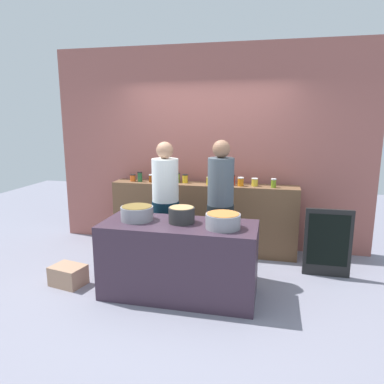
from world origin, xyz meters
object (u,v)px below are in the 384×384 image
at_px(preserve_jar_2, 152,178).
at_px(preserve_jar_7, 241,182).
at_px(preserve_jar_9, 274,183).
at_px(cooking_pot_center, 182,215).
at_px(preserve_jar_0, 133,178).
at_px(preserve_jar_4, 185,179).
at_px(cook_with_tongs, 166,212).
at_px(preserve_jar_8, 255,182).
at_px(cooking_pot_left, 137,213).
at_px(bread_crate, 68,275).
at_px(cook_in_cap, 220,216).
at_px(preserve_jar_5, 209,181).
at_px(preserve_jar_6, 232,180).
at_px(chalkboard_sign, 328,243).
at_px(preserve_jar_3, 177,178).
at_px(preserve_jar_1, 140,177).
at_px(cooking_pot_right, 223,221).

xyz_separation_m(preserve_jar_2, preserve_jar_7, (1.32, -0.02, 0.00)).
xyz_separation_m(preserve_jar_9, cooking_pot_center, (-0.97, -1.30, -0.16)).
height_order(preserve_jar_0, cooking_pot_center, preserve_jar_0).
height_order(preserve_jar_4, cook_with_tongs, cook_with_tongs).
xyz_separation_m(preserve_jar_8, cooking_pot_left, (-1.22, -1.37, -0.16)).
bearing_deg(cook_with_tongs, preserve_jar_7, 34.50).
bearing_deg(bread_crate, cook_in_cap, 20.36).
bearing_deg(cook_in_cap, preserve_jar_5, 110.24).
xyz_separation_m(preserve_jar_6, preserve_jar_9, (0.57, -0.07, -0.01)).
distance_m(cook_in_cap, chalkboard_sign, 1.38).
bearing_deg(preserve_jar_3, preserve_jar_6, -2.15).
distance_m(preserve_jar_1, cooking_pot_left, 1.44).
xyz_separation_m(preserve_jar_5, chalkboard_sign, (1.59, -0.46, -0.64)).
relative_size(cook_in_cap, bread_crate, 4.43).
relative_size(preserve_jar_8, cook_with_tongs, 0.07).
xyz_separation_m(preserve_jar_2, preserve_jar_3, (0.37, 0.06, 0.01)).
relative_size(preserve_jar_6, bread_crate, 0.37).
relative_size(cooking_pot_left, cook_with_tongs, 0.22).
height_order(preserve_jar_1, preserve_jar_3, preserve_jar_1).
xyz_separation_m(preserve_jar_5, cooking_pot_left, (-0.58, -1.31, -0.16)).
bearing_deg(preserve_jar_7, cooking_pot_left, -127.71).
xyz_separation_m(preserve_jar_2, preserve_jar_8, (1.51, 0.02, -0.00)).
bearing_deg(preserve_jar_7, cooking_pot_center, -111.44).
height_order(cook_in_cap, bread_crate, cook_in_cap).
bearing_deg(preserve_jar_8, preserve_jar_0, -179.58).
height_order(preserve_jar_3, preserve_jar_9, preserve_jar_3).
height_order(preserve_jar_1, preserve_jar_8, preserve_jar_1).
relative_size(preserve_jar_3, chalkboard_sign, 0.16).
bearing_deg(cook_in_cap, preserve_jar_3, 132.12).
bearing_deg(cooking_pot_left, preserve_jar_4, 81.46).
xyz_separation_m(preserve_jar_5, preserve_jar_9, (0.90, 0.01, 0.01)).
xyz_separation_m(cooking_pot_center, chalkboard_sign, (1.65, 0.84, -0.48)).
xyz_separation_m(preserve_jar_6, bread_crate, (-1.77, -1.47, -0.97)).
distance_m(preserve_jar_7, cooking_pot_center, 1.42).
distance_m(preserve_jar_4, cook_in_cap, 1.10).
xyz_separation_m(cooking_pot_right, cook_in_cap, (-0.12, 0.63, -0.13)).
relative_size(preserve_jar_6, cooking_pot_center, 0.50).
bearing_deg(bread_crate, preserve_jar_8, 34.97).
height_order(cooking_pot_left, chalkboard_sign, cooking_pot_left).
height_order(preserve_jar_7, bread_crate, preserve_jar_7).
distance_m(preserve_jar_7, cooking_pot_right, 1.42).
height_order(preserve_jar_1, chalkboard_sign, preserve_jar_1).
relative_size(preserve_jar_4, preserve_jar_9, 1.03).
xyz_separation_m(preserve_jar_3, chalkboard_sign, (2.08, -0.56, -0.65)).
distance_m(preserve_jar_7, chalkboard_sign, 1.39).
height_order(preserve_jar_1, preserve_jar_7, preserve_jar_1).
xyz_separation_m(preserve_jar_2, chalkboard_sign, (2.45, -0.50, -0.64)).
bearing_deg(cooking_pot_right, cook_with_tongs, 137.59).
bearing_deg(preserve_jar_6, bread_crate, -140.22).
height_order(preserve_jar_0, preserve_jar_1, preserve_jar_1).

